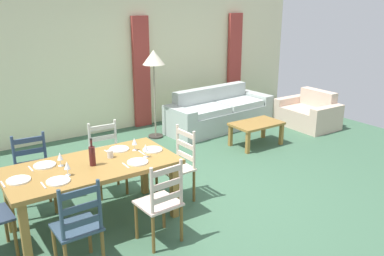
% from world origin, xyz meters
% --- Properties ---
extents(ground_plane, '(9.60, 9.60, 0.02)m').
position_xyz_m(ground_plane, '(0.00, 0.00, -0.01)').
color(ground_plane, '#3B5F46').
extents(wall_far, '(9.60, 0.16, 2.70)m').
position_xyz_m(wall_far, '(0.00, 3.30, 1.35)').
color(wall_far, beige).
rests_on(wall_far, ground_plane).
extents(curtain_panel_left, '(0.35, 0.08, 2.20)m').
position_xyz_m(curtain_panel_left, '(0.87, 3.16, 1.10)').
color(curtain_panel_left, '#A13832').
rests_on(curtain_panel_left, ground_plane).
extents(curtain_panel_right, '(0.35, 0.08, 2.20)m').
position_xyz_m(curtain_panel_right, '(3.27, 3.16, 1.10)').
color(curtain_panel_right, '#A13832').
rests_on(curtain_panel_right, ground_plane).
extents(dining_table, '(1.90, 0.96, 0.75)m').
position_xyz_m(dining_table, '(-1.39, 0.04, 0.66)').
color(dining_table, olive).
rests_on(dining_table, ground_plane).
extents(dining_chair_near_left, '(0.43, 0.41, 0.96)m').
position_xyz_m(dining_chair_near_left, '(-1.83, -0.71, 0.48)').
color(dining_chair_near_left, '#2F4355').
rests_on(dining_chair_near_left, ground_plane).
extents(dining_chair_near_right, '(0.45, 0.43, 0.96)m').
position_xyz_m(dining_chair_near_right, '(-0.95, -0.73, 0.48)').
color(dining_chair_near_right, beige).
rests_on(dining_chair_near_right, ground_plane).
extents(dining_chair_far_left, '(0.45, 0.43, 0.96)m').
position_xyz_m(dining_chair_far_left, '(-1.87, 0.78, 0.48)').
color(dining_chair_far_left, '#304560').
rests_on(dining_chair_far_left, ground_plane).
extents(dining_chair_far_right, '(0.45, 0.43, 0.96)m').
position_xyz_m(dining_chair_far_right, '(-0.92, 0.75, 0.48)').
color(dining_chair_far_right, beige).
rests_on(dining_chair_far_right, ground_plane).
extents(dining_chair_head_east, '(0.42, 0.44, 0.96)m').
position_xyz_m(dining_chair_head_east, '(-0.26, 0.01, 0.48)').
color(dining_chair_head_east, beige).
rests_on(dining_chair_head_east, ground_plane).
extents(dinner_plate_near_left, '(0.24, 0.24, 0.02)m').
position_xyz_m(dinner_plate_near_left, '(-1.84, -0.21, 0.76)').
color(dinner_plate_near_left, white).
rests_on(dinner_plate_near_left, dining_table).
extents(fork_near_left, '(0.02, 0.17, 0.01)m').
position_xyz_m(fork_near_left, '(-1.99, -0.21, 0.75)').
color(fork_near_left, silver).
rests_on(fork_near_left, dining_table).
extents(dinner_plate_near_right, '(0.24, 0.24, 0.02)m').
position_xyz_m(dinner_plate_near_right, '(-0.94, -0.21, 0.76)').
color(dinner_plate_near_right, white).
rests_on(dinner_plate_near_right, dining_table).
extents(fork_near_right, '(0.02, 0.17, 0.01)m').
position_xyz_m(fork_near_right, '(-1.09, -0.21, 0.75)').
color(fork_near_right, silver).
rests_on(fork_near_right, dining_table).
extents(dinner_plate_far_left, '(0.24, 0.24, 0.02)m').
position_xyz_m(dinner_plate_far_left, '(-1.84, 0.29, 0.76)').
color(dinner_plate_far_left, white).
rests_on(dinner_plate_far_left, dining_table).
extents(fork_far_left, '(0.02, 0.17, 0.01)m').
position_xyz_m(fork_far_left, '(-1.99, 0.29, 0.75)').
color(fork_far_left, silver).
rests_on(fork_far_left, dining_table).
extents(dinner_plate_far_right, '(0.24, 0.24, 0.02)m').
position_xyz_m(dinner_plate_far_right, '(-0.94, 0.29, 0.76)').
color(dinner_plate_far_right, white).
rests_on(dinner_plate_far_right, dining_table).
extents(fork_far_right, '(0.03, 0.17, 0.01)m').
position_xyz_m(fork_far_right, '(-1.09, 0.29, 0.75)').
color(fork_far_right, silver).
rests_on(fork_far_right, dining_table).
extents(dinner_plate_head_west, '(0.24, 0.24, 0.02)m').
position_xyz_m(dinner_plate_head_west, '(-2.17, 0.04, 0.76)').
color(dinner_plate_head_west, white).
rests_on(dinner_plate_head_west, dining_table).
extents(fork_head_west, '(0.02, 0.17, 0.01)m').
position_xyz_m(fork_head_west, '(-2.32, 0.04, 0.75)').
color(fork_head_west, silver).
rests_on(fork_head_west, dining_table).
extents(dinner_plate_head_east, '(0.24, 0.24, 0.02)m').
position_xyz_m(dinner_plate_head_east, '(-0.61, 0.04, 0.76)').
color(dinner_plate_head_east, white).
rests_on(dinner_plate_head_east, dining_table).
extents(fork_head_east, '(0.02, 0.17, 0.01)m').
position_xyz_m(fork_head_east, '(-0.76, 0.04, 0.75)').
color(fork_head_east, silver).
rests_on(fork_head_east, dining_table).
extents(wine_bottle, '(0.07, 0.07, 0.32)m').
position_xyz_m(wine_bottle, '(-1.39, 0.00, 0.87)').
color(wine_bottle, '#471919').
rests_on(wine_bottle, dining_table).
extents(wine_glass_near_left, '(0.06, 0.06, 0.16)m').
position_xyz_m(wine_glass_near_left, '(-1.71, -0.11, 0.86)').
color(wine_glass_near_left, white).
rests_on(wine_glass_near_left, dining_table).
extents(wine_glass_near_right, '(0.06, 0.06, 0.16)m').
position_xyz_m(wine_glass_near_right, '(-0.78, -0.11, 0.86)').
color(wine_glass_near_right, white).
rests_on(wine_glass_near_right, dining_table).
extents(wine_glass_far_left, '(0.06, 0.06, 0.16)m').
position_xyz_m(wine_glass_far_left, '(-1.69, 0.18, 0.86)').
color(wine_glass_far_left, white).
rests_on(wine_glass_far_left, dining_table).
extents(wine_glass_far_right, '(0.06, 0.06, 0.16)m').
position_xyz_m(wine_glass_far_right, '(-0.79, 0.16, 0.86)').
color(wine_glass_far_right, white).
rests_on(wine_glass_far_right, dining_table).
extents(coffee_cup_primary, '(0.07, 0.07, 0.09)m').
position_xyz_m(coffee_cup_primary, '(-1.14, 0.11, 0.80)').
color(coffee_cup_primary, silver).
rests_on(coffee_cup_primary, dining_table).
extents(couch, '(2.33, 0.96, 0.80)m').
position_xyz_m(couch, '(2.07, 2.19, 0.29)').
color(couch, '#AAB4AF').
rests_on(couch, ground_plane).
extents(coffee_table, '(0.90, 0.56, 0.42)m').
position_xyz_m(coffee_table, '(1.99, 0.97, 0.36)').
color(coffee_table, olive).
rests_on(coffee_table, ground_plane).
extents(armchair_upholstered, '(0.82, 1.17, 0.72)m').
position_xyz_m(armchair_upholstered, '(3.69, 1.22, 0.25)').
color(armchair_upholstered, beige).
rests_on(armchair_upholstered, ground_plane).
extents(standing_lamp, '(0.40, 0.40, 1.64)m').
position_xyz_m(standing_lamp, '(0.72, 2.37, 1.41)').
color(standing_lamp, '#332D28').
rests_on(standing_lamp, ground_plane).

